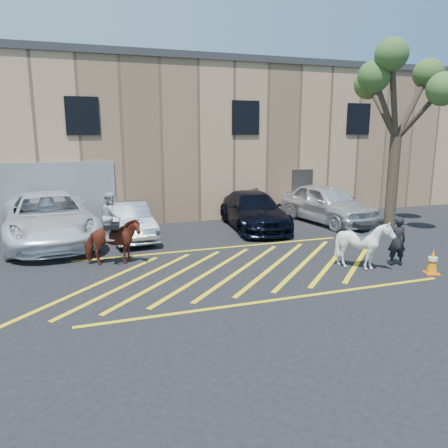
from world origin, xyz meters
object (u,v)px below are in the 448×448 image
object	(u,v)px
tree	(400,86)
traffic_cone	(433,261)
car_blue_suv	(253,211)
car_white_suv	(327,203)
car_white_pickup	(49,218)
saddled_white	(364,244)
car_silver_sedan	(128,221)
handler	(397,241)
mounted_bay	(112,236)

from	to	relation	value
tree	traffic_cone	bearing A→B (deg)	-117.31
car_blue_suv	car_white_suv	size ratio (longest dim) A/B	1.02
car_white_pickup	traffic_cone	distance (m)	12.86
car_white_suv	saddled_white	world-z (taller)	car_white_suv
car_silver_sedan	handler	size ratio (longest dim) A/B	2.74
mounted_bay	tree	size ratio (longest dim) A/B	0.31
saddled_white	tree	world-z (taller)	tree
handler	car_silver_sedan	bearing A→B (deg)	-21.15
tree	saddled_white	bearing A→B (deg)	-136.67
handler	tree	bearing A→B (deg)	-108.10
car_white_suv	traffic_cone	distance (m)	7.37
saddled_white	mounted_bay	bearing A→B (deg)	157.53
car_white_pickup	handler	world-z (taller)	car_white_pickup
car_silver_sedan	mounted_bay	size ratio (longest dim) A/B	1.84
tree	car_blue_suv	bearing A→B (deg)	154.59
mounted_bay	handler	bearing A→B (deg)	-19.58
handler	mounted_bay	size ratio (longest dim) A/B	0.67
car_white_suv	saddled_white	size ratio (longest dim) A/B	3.44
car_silver_sedan	tree	size ratio (longest dim) A/B	0.56
handler	mounted_bay	xyz separation A→B (m)	(-8.10, 2.88, 0.15)
car_blue_suv	saddled_white	xyz separation A→B (m)	(0.87, -6.26, -0.00)
car_silver_sedan	car_white_suv	bearing A→B (deg)	-3.04
car_white_pickup	car_white_suv	xyz separation A→B (m)	(11.53, -0.21, -0.05)
car_silver_sedan	car_blue_suv	distance (m)	5.21
car_white_pickup	saddled_white	xyz separation A→B (m)	(8.87, -6.45, -0.16)
car_silver_sedan	car_white_suv	distance (m)	8.73
handler	saddled_white	distance (m)	1.17
car_white_pickup	handler	size ratio (longest dim) A/B	4.35
car_silver_sedan	traffic_cone	distance (m)	10.47
car_white_pickup	car_blue_suv	bearing A→B (deg)	-7.34
car_white_pickup	mounted_bay	world-z (taller)	mounted_bay
car_white_pickup	tree	size ratio (longest dim) A/B	0.89
traffic_cone	tree	world-z (taller)	tree
traffic_cone	tree	distance (m)	7.69
car_white_pickup	mounted_bay	bearing A→B (deg)	-67.65
car_blue_suv	car_white_suv	distance (m)	3.53
car_white_suv	tree	xyz separation A→B (m)	(1.46, -2.35, 4.83)
tree	mounted_bay	bearing A→B (deg)	-174.71
car_white_pickup	traffic_cone	world-z (taller)	car_white_pickup
car_blue_suv	saddled_white	distance (m)	6.32
saddled_white	car_white_suv	bearing A→B (deg)	66.89
mounted_bay	traffic_cone	size ratio (longest dim) A/B	3.06
traffic_cone	tree	xyz separation A→B (m)	(2.54, 4.92, 5.33)
car_silver_sedan	saddled_white	world-z (taller)	saddled_white
car_white_pickup	saddled_white	distance (m)	10.96
car_white_suv	tree	distance (m)	5.57
car_silver_sedan	traffic_cone	world-z (taller)	car_silver_sedan
car_silver_sedan	handler	xyz separation A→B (m)	(7.24, -6.12, 0.07)
car_silver_sedan	tree	xyz separation A→B (m)	(10.19, -2.21, 5.01)
mounted_bay	traffic_cone	bearing A→B (deg)	-24.61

